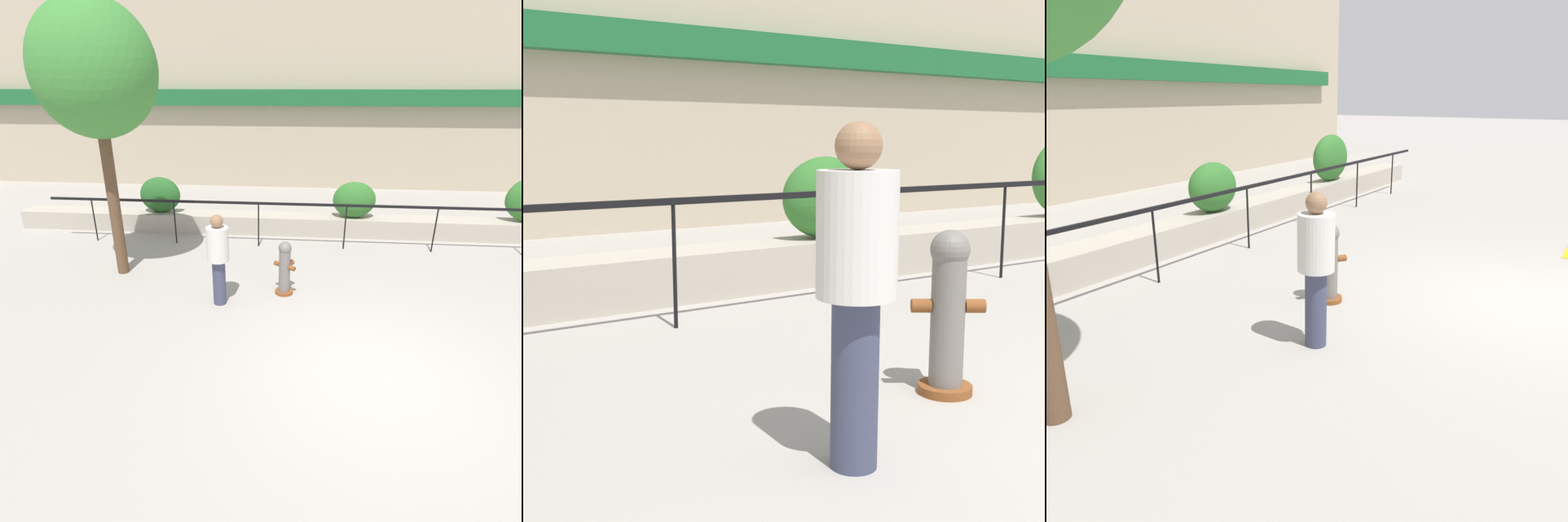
{
  "view_description": "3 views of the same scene",
  "coord_description": "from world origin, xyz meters",
  "views": [
    {
      "loc": [
        -1.18,
        -4.76,
        3.79
      ],
      "look_at": [
        -1.89,
        2.81,
        0.49
      ],
      "focal_mm": 28.0,
      "sensor_mm": 36.0,
      "label": 1
    },
    {
      "loc": [
        -4.79,
        -0.83,
        1.64
      ],
      "look_at": [
        -1.74,
        3.78,
        0.72
      ],
      "focal_mm": 50.0,
      "sensor_mm": 36.0,
      "label": 2
    },
    {
      "loc": [
        -6.96,
        -0.81,
        2.66
      ],
      "look_at": [
        -1.33,
        2.78,
        0.48
      ],
      "focal_mm": 35.0,
      "sensor_mm": 36.0,
      "label": 3
    }
  ],
  "objects": [
    {
      "name": "building_facade",
      "position": [
        0.0,
        11.98,
        3.99
      ],
      "size": [
        30.0,
        1.36,
        8.0
      ],
      "color": "tan",
      "rests_on": "ground"
    },
    {
      "name": "hedge_bush_1",
      "position": [
        0.31,
        6.0,
        0.98
      ],
      "size": [
        1.12,
        0.69,
        0.95
      ],
      "primitive_type": "ellipsoid",
      "color": "#2D6B28",
      "rests_on": "planter_wall_low"
    },
    {
      "name": "fence_railing_segment",
      "position": [
        -0.0,
        4.9,
        1.02
      ],
      "size": [
        15.0,
        0.05,
        1.15
      ],
      "color": "black",
      "rests_on": "ground"
    },
    {
      "name": "fire_hydrant",
      "position": [
        -1.39,
        2.4,
        0.55
      ],
      "size": [
        0.49,
        0.49,
        1.08
      ],
      "color": "brown",
      "rests_on": "ground"
    },
    {
      "name": "planter_wall_low",
      "position": [
        0.0,
        6.0,
        0.25
      ],
      "size": [
        18.0,
        0.7,
        0.5
      ],
      "primitive_type": "cube",
      "color": "#ADA393",
      "rests_on": "ground"
    },
    {
      "name": "pedestrian",
      "position": [
        -2.57,
        1.88,
        0.99
      ],
      "size": [
        0.52,
        0.52,
        1.73
      ],
      "color": "#383D56",
      "rests_on": "ground"
    }
  ]
}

